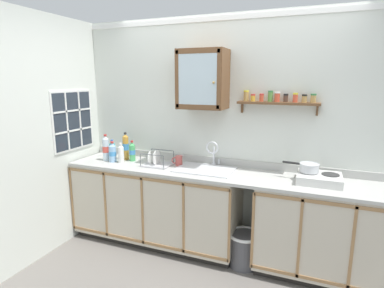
{
  "coord_description": "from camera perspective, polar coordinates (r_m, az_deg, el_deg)",
  "views": [
    {
      "loc": [
        0.9,
        -2.57,
        1.84
      ],
      "look_at": [
        -0.32,
        0.48,
        1.16
      ],
      "focal_mm": 29.25,
      "sensor_mm": 36.0,
      "label": 1
    }
  ],
  "objects": [
    {
      "name": "window",
      "position": [
        3.82,
        -20.92,
        4.03
      ],
      "size": [
        0.03,
        0.62,
        0.68
      ],
      "color": "#262D38"
    },
    {
      "name": "floor",
      "position": [
        3.29,
        2.26,
        -22.33
      ],
      "size": [
        6.36,
        6.36,
        0.0
      ],
      "primitive_type": "plane",
      "color": "slate",
      "rests_on": "ground"
    },
    {
      "name": "bottle_water_blue_1",
      "position": [
        3.68,
        -14.29,
        -1.53
      ],
      "size": [
        0.09,
        0.09,
        0.24
      ],
      "color": "#8CB7E0",
      "rests_on": "countertop"
    },
    {
      "name": "bottle_water_clear_3",
      "position": [
        3.75,
        -15.43,
        -0.78
      ],
      "size": [
        0.08,
        0.08,
        0.31
      ],
      "color": "silver",
      "rests_on": "countertop"
    },
    {
      "name": "dish_rack",
      "position": [
        3.46,
        -6.48,
        -3.32
      ],
      "size": [
        0.3,
        0.27,
        0.17
      ],
      "color": "#B2B2B7",
      "rests_on": "countertop"
    },
    {
      "name": "countertop",
      "position": [
        3.21,
        4.6,
        -5.36
      ],
      "size": [
        3.32,
        0.6,
        0.03
      ],
      "primitive_type": "cube",
      "color": "#B2B2AD",
      "rests_on": "lower_cabinet_run"
    },
    {
      "name": "trash_bin",
      "position": [
        3.34,
        9.5,
        -18.23
      ],
      "size": [
        0.33,
        0.33,
        0.35
      ],
      "color": "#4C4C51",
      "rests_on": "ground"
    },
    {
      "name": "wall_cabinet",
      "position": [
        3.26,
        1.98,
        11.69
      ],
      "size": [
        0.49,
        0.34,
        0.6
      ],
      "color": "brown"
    },
    {
      "name": "lower_cabinet_run_right",
      "position": [
        3.26,
        22.99,
        -14.62
      ],
      "size": [
        1.25,
        0.58,
        0.88
      ],
      "color": "black",
      "rests_on": "ground"
    },
    {
      "name": "side_wall_left",
      "position": [
        3.53,
        -26.36,
        0.83
      ],
      "size": [
        0.05,
        3.45,
        2.5
      ],
      "primitive_type": "cube",
      "color": "silver",
      "rests_on": "ground"
    },
    {
      "name": "sink",
      "position": [
        3.29,
        2.46,
        -5.09
      ],
      "size": [
        0.6,
        0.45,
        0.38
      ],
      "color": "silver",
      "rests_on": "countertop"
    },
    {
      "name": "bottle_soda_green_0",
      "position": [
        3.67,
        -10.84,
        -1.38
      ],
      "size": [
        0.07,
        0.07,
        0.24
      ],
      "color": "#4CB266",
      "rests_on": "countertop"
    },
    {
      "name": "backsplash",
      "position": [
        3.45,
        5.98,
        -3.22
      ],
      "size": [
        3.32,
        0.02,
        0.08
      ],
      "primitive_type": "cube",
      "color": "#B2B2AD",
      "rests_on": "countertop"
    },
    {
      "name": "mug",
      "position": [
        3.42,
        -2.47,
        -3.04
      ],
      "size": [
        0.11,
        0.09,
        0.11
      ],
      "color": "#B24C47",
      "rests_on": "countertop"
    },
    {
      "name": "saucepan",
      "position": [
        3.09,
        20.51,
        -4.0
      ],
      "size": [
        0.33,
        0.18,
        0.08
      ],
      "color": "silver",
      "rests_on": "hot_plate_stove"
    },
    {
      "name": "bottle_opaque_white_4",
      "position": [
        3.62,
        -12.82,
        -1.81
      ],
      "size": [
        0.07,
        0.07,
        0.23
      ],
      "color": "white",
      "rests_on": "countertop"
    },
    {
      "name": "lower_cabinet_run",
      "position": [
        3.64,
        -6.64,
        -10.9
      ],
      "size": [
        1.9,
        0.58,
        0.88
      ],
      "color": "black",
      "rests_on": "ground"
    },
    {
      "name": "spice_shelf",
      "position": [
        3.18,
        15.34,
        7.58
      ],
      "size": [
        0.78,
        0.14,
        0.23
      ],
      "color": "brown"
    },
    {
      "name": "back_wall",
      "position": [
        3.42,
        6.25,
        1.85
      ],
      "size": [
        3.96,
        0.07,
        2.5
      ],
      "color": "silver",
      "rests_on": "ground"
    },
    {
      "name": "bottle_detergent_teal_5",
      "position": [
        3.85,
        -14.31,
        -1.1
      ],
      "size": [
        0.07,
        0.07,
        0.22
      ],
      "color": "teal",
      "rests_on": "countertop"
    },
    {
      "name": "bottle_juice_amber_2",
      "position": [
        3.74,
        -12.0,
        -0.49
      ],
      "size": [
        0.07,
        0.07,
        0.32
      ],
      "color": "gold",
      "rests_on": "countertop"
    },
    {
      "name": "hot_plate_stove",
      "position": [
        3.09,
        22.18,
        -5.83
      ],
      "size": [
        0.38,
        0.34,
        0.08
      ],
      "color": "silver",
      "rests_on": "countertop"
    }
  ]
}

